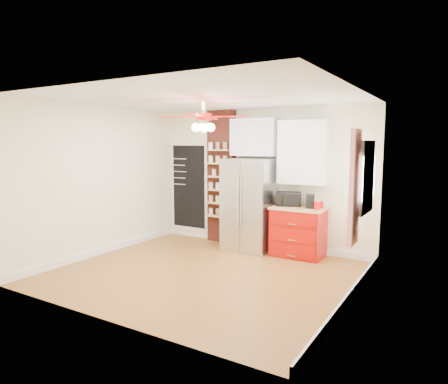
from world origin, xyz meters
The scene contains 21 objects.
floor centered at (0.00, 0.00, 0.00)m, with size 4.50×4.50×0.00m, color #906024.
ceiling centered at (0.00, 0.00, 2.70)m, with size 4.50×4.50×0.00m, color white.
wall_back centered at (0.00, 2.00, 1.35)m, with size 4.50×0.02×2.70m, color #F5EFC5.
wall_front centered at (0.00, -2.00, 1.35)m, with size 4.50×0.02×2.70m, color #F5EFC5.
wall_left centered at (-2.25, 0.00, 1.35)m, with size 0.02×4.00×2.70m, color #F5EFC5.
wall_right centered at (2.25, 0.00, 1.35)m, with size 0.02×4.00×2.70m, color #F5EFC5.
chalkboard centered at (-1.70, 1.96, 1.10)m, with size 0.95×0.05×1.95m.
brick_pillar centered at (-0.85, 1.92, 1.35)m, with size 0.60×0.16×2.70m, color maroon.
fridge centered at (-0.05, 1.63, 0.88)m, with size 0.90×0.70×1.75m, color #BBBCC1.
upper_glass_cabinet centered at (-0.05, 1.82, 2.15)m, with size 0.90×0.35×0.70m, color white.
red_cabinet centered at (0.92, 1.68, 0.45)m, with size 0.94×0.64×0.90m.
upper_shelf_unit centered at (0.92, 1.85, 1.88)m, with size 0.90×0.30×1.15m, color white.
window centered at (2.23, 0.90, 1.55)m, with size 0.04×0.75×1.05m, color white.
curtain centered at (2.18, 0.35, 1.45)m, with size 0.06×0.40×1.55m, color red.
ceiling_fan centered at (0.00, 0.00, 2.42)m, with size 1.40×1.40×0.44m.
toaster_oven centered at (0.70, 1.72, 1.02)m, with size 0.45×0.31×0.25m, color black.
coffee_maker centered at (1.13, 1.67, 1.02)m, with size 0.15×0.18×0.25m, color black.
canister_left centered at (1.29, 1.55, 0.98)m, with size 0.10×0.10×0.15m, color red.
canister_right centered at (1.29, 1.75, 0.96)m, with size 0.10×0.10×0.13m, color red.
pantry_jar_oats centered at (-0.95, 1.79, 1.44)m, with size 0.08×0.08×0.13m, color beige.
pantry_jar_beans centered at (-0.67, 1.75, 1.44)m, with size 0.10×0.10×0.13m, color #996C4E.
Camera 1 is at (3.40, -5.07, 2.03)m, focal length 32.00 mm.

